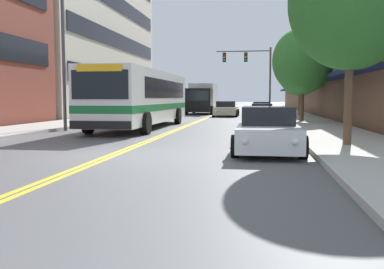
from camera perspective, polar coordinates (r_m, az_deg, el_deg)
name	(u,v)px	position (r m, az deg, el deg)	size (l,w,h in m)	color
ground_plane	(222,112)	(48.76, 4.01, 3.03)	(240.00, 240.00, 0.00)	#565659
sidewalk_left	(160,111)	(49.86, -4.25, 3.15)	(3.35, 106.00, 0.15)	#B2ADA5
sidewalk_right	(286,112)	(48.70, 12.47, 3.01)	(3.35, 106.00, 0.15)	#B2ADA5
centre_line	(222,112)	(48.76, 4.01, 3.03)	(0.34, 106.00, 0.01)	yellow
storefront_row_right	(343,77)	(49.46, 19.44, 7.21)	(9.10, 68.00, 7.64)	brown
city_bus	(142,96)	(23.12, -6.64, 5.07)	(2.93, 12.37, 2.95)	silver
car_black_parked_left_near	(151,110)	(33.72, -5.47, 3.28)	(2.18, 4.90, 1.40)	black
car_dark_grey_parked_left_far	(171,108)	(41.26, -2.86, 3.59)	(2.16, 4.81, 1.40)	#38383D
car_white_parked_right_foreground	(268,131)	(12.92, 10.07, 0.46)	(2.00, 4.65, 1.34)	white
car_charcoal_parked_right_mid	(261,108)	(43.52, 9.20, 3.50)	(2.11, 4.68, 1.19)	#232328
car_navy_parked_right_far	(262,111)	(33.36, 9.29, 3.05)	(2.05, 4.81, 1.15)	#19234C
car_champagne_moving_lead	(226,109)	(37.08, 4.57, 3.36)	(2.14, 4.43, 1.30)	beige
box_truck	(202,98)	(43.18, 1.40, 4.84)	(2.71, 6.82, 3.01)	black
traffic_signal_mast	(252,67)	(43.68, 7.98, 8.92)	(5.48, 0.38, 6.60)	#47474C
street_lamp_left_near	(69,34)	(21.84, -16.07, 12.76)	(2.27, 0.28, 7.81)	#47474C
street_tree_right_near	(351,1)	(14.36, 20.47, 16.29)	(3.78, 3.78, 6.44)	brown
street_tree_right_mid	(303,61)	(27.55, 14.55, 9.48)	(3.72, 3.72, 5.77)	brown
street_tree_right_far	(300,72)	(36.42, 14.23, 8.11)	(3.59, 3.59, 5.55)	brown
fire_hydrant	(294,117)	(24.02, 13.39, 2.23)	(0.34, 0.26, 0.77)	red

